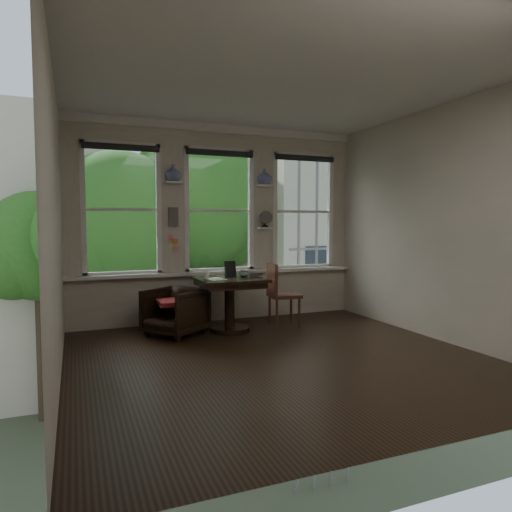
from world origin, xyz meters
name	(u,v)px	position (x,y,z in m)	size (l,w,h in m)	color
ground	(279,358)	(0.00, 0.00, 0.00)	(4.50, 4.50, 0.00)	black
ceiling	(280,83)	(0.00, 0.00, 3.00)	(4.50, 4.50, 0.00)	silver
wall_back	(219,224)	(0.00, 2.25, 1.50)	(4.50, 4.50, 0.00)	beige
wall_front	(428,223)	(0.00, -2.25, 1.50)	(4.50, 4.50, 0.00)	beige
wall_left	(55,223)	(-2.25, 0.00, 1.50)	(4.50, 4.50, 0.00)	beige
wall_right	(440,224)	(2.25, 0.00, 1.50)	(4.50, 4.50, 0.00)	beige
window_left	(122,210)	(-1.45, 2.25, 1.70)	(1.10, 0.12, 1.90)	white
window_center	(219,211)	(0.00, 2.25, 1.70)	(1.10, 0.12, 1.90)	white
window_right	(302,212)	(1.45, 2.25, 1.70)	(1.10, 0.12, 1.90)	white
shelf_left	(173,183)	(-0.72, 2.15, 2.10)	(0.26, 0.16, 0.03)	white
shelf_right	(264,186)	(0.72, 2.15, 2.10)	(0.26, 0.16, 0.03)	white
intercom	(173,217)	(-0.72, 2.18, 1.60)	(0.14, 0.06, 0.28)	#59544F
sticky_notes	(174,240)	(-0.72, 2.19, 1.25)	(0.16, 0.01, 0.24)	pink
desk_fan	(265,222)	(0.72, 2.13, 1.53)	(0.20, 0.20, 0.24)	#59544F
vase_left	(173,173)	(-0.72, 2.15, 2.24)	(0.24, 0.24, 0.25)	silver
vase_right	(264,177)	(0.72, 2.15, 2.24)	(0.24, 0.24, 0.25)	silver
table	(230,304)	(-0.11, 1.43, 0.38)	(0.90, 0.90, 0.75)	black
armchair_left	(175,312)	(-0.86, 1.47, 0.32)	(0.68, 0.70, 0.64)	black
cushion_red	(175,302)	(-0.86, 1.47, 0.45)	(0.45, 0.45, 0.06)	maroon
side_chair_right	(284,295)	(0.74, 1.44, 0.46)	(0.42, 0.42, 0.92)	#432218
laptop	(251,276)	(0.20, 1.36, 0.76)	(0.33, 0.21, 0.03)	black
mug	(206,275)	(-0.45, 1.39, 0.80)	(0.11, 0.11, 0.10)	white
drinking_glass	(244,274)	(0.09, 1.36, 0.80)	(0.13, 0.13, 0.10)	white
tablet	(230,269)	(-0.05, 1.57, 0.86)	(0.16, 0.02, 0.22)	black
papers	(215,279)	(-0.34, 1.35, 0.75)	(0.22, 0.30, 0.00)	silver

